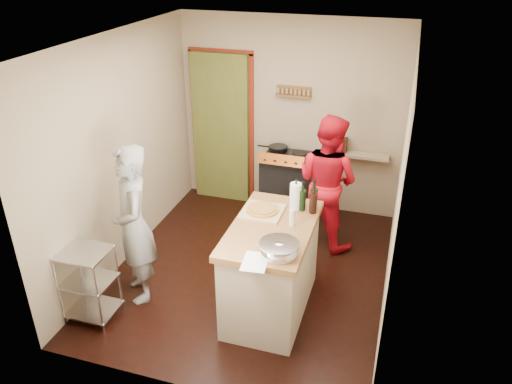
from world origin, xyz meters
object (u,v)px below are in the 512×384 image
at_px(wire_shelving, 88,281).
at_px(stove, 286,184).
at_px(island, 272,267).
at_px(person_stripe, 134,225).
at_px(person_red, 327,181).

bearing_deg(wire_shelving, stove, 63.15).
bearing_deg(island, person_stripe, -172.48).
xyz_separation_m(wire_shelving, person_red, (1.96, 2.10, 0.39)).
bearing_deg(island, person_red, 78.61).
bearing_deg(island, wire_shelving, -158.46).
relative_size(stove, person_stripe, 0.59).
bearing_deg(person_red, stove, -13.13).
distance_m(wire_shelving, person_stripe, 0.69).
relative_size(stove, person_red, 0.61).
bearing_deg(island, stove, 100.02).
bearing_deg(wire_shelving, island, 21.54).
relative_size(stove, island, 0.71).
relative_size(island, person_stripe, 0.83).
height_order(wire_shelving, person_red, person_red).
distance_m(wire_shelving, person_red, 2.90).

